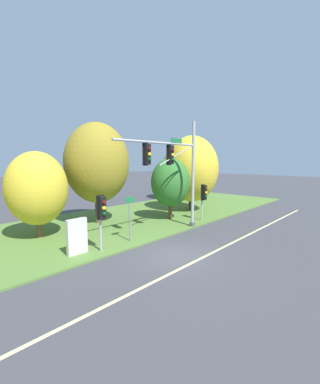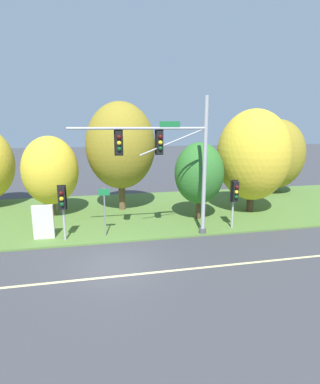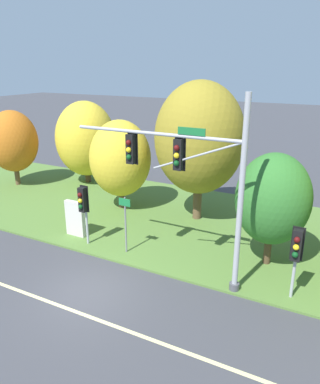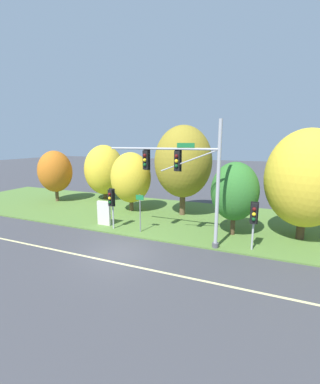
% 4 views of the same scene
% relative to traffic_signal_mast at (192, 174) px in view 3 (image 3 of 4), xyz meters
% --- Properties ---
extents(ground_plane, '(160.00, 160.00, 0.00)m').
position_rel_traffic_signal_mast_xyz_m(ground_plane, '(-3.30, -2.76, -4.67)').
color(ground_plane, '#3D3D42').
extents(lane_stripe, '(36.00, 0.16, 0.01)m').
position_rel_traffic_signal_mast_xyz_m(lane_stripe, '(-3.30, -3.96, -4.67)').
color(lane_stripe, beige).
rests_on(lane_stripe, ground).
extents(grass_verge, '(48.00, 11.50, 0.10)m').
position_rel_traffic_signal_mast_xyz_m(grass_verge, '(-3.30, 5.49, -4.62)').
color(grass_verge, '#517533').
rests_on(grass_verge, ground).
extents(traffic_signal_mast, '(7.46, 0.49, 7.71)m').
position_rel_traffic_signal_mast_xyz_m(traffic_signal_mast, '(0.00, 0.00, 0.00)').
color(traffic_signal_mast, '#9EA0A5').
rests_on(traffic_signal_mast, grass_verge).
extents(pedestrian_signal_near_kerb, '(0.46, 0.55, 3.08)m').
position_rel_traffic_signal_mast_xyz_m(pedestrian_signal_near_kerb, '(-5.80, 0.40, -2.35)').
color(pedestrian_signal_near_kerb, '#9EA0A5').
rests_on(pedestrian_signal_near_kerb, grass_verge).
extents(pedestrian_signal_further_along, '(0.46, 0.55, 2.99)m').
position_rel_traffic_signal_mast_xyz_m(pedestrian_signal_further_along, '(4.05, 0.38, -2.42)').
color(pedestrian_signal_further_along, '#9EA0A5').
rests_on(pedestrian_signal_further_along, grass_verge).
extents(route_sign_post, '(0.61, 0.08, 2.79)m').
position_rel_traffic_signal_mast_xyz_m(route_sign_post, '(-3.60, 0.70, -2.87)').
color(route_sign_post, slate).
rests_on(route_sign_post, grass_verge).
extents(tree_nearest_road, '(3.55, 3.55, 5.49)m').
position_rel_traffic_signal_mast_xyz_m(tree_nearest_road, '(-16.52, 5.94, -1.32)').
color(tree_nearest_road, brown).
rests_on(tree_nearest_road, grass_verge).
extents(tree_left_of_mast, '(4.40, 4.40, 6.07)m').
position_rel_traffic_signal_mast_xyz_m(tree_left_of_mast, '(-12.27, 8.92, -1.27)').
color(tree_left_of_mast, '#4C3823').
rests_on(tree_left_of_mast, grass_verge).
extents(tree_behind_signpost, '(3.73, 3.73, 5.48)m').
position_rel_traffic_signal_mast_xyz_m(tree_behind_signpost, '(-7.03, 5.58, -1.43)').
color(tree_behind_signpost, brown).
rests_on(tree_behind_signpost, grass_verge).
extents(tree_mid_verge, '(4.96, 4.96, 7.82)m').
position_rel_traffic_signal_mast_xyz_m(tree_mid_verge, '(-2.18, 6.16, 0.13)').
color(tree_mid_verge, brown).
rests_on(tree_mid_verge, grass_verge).
extents(tree_tall_centre, '(3.23, 3.23, 5.11)m').
position_rel_traffic_signal_mast_xyz_m(tree_tall_centre, '(2.62, 2.76, -1.49)').
color(tree_tall_centre, '#4C3823').
rests_on(tree_tall_centre, grass_verge).
extents(info_kiosk, '(1.10, 0.24, 1.90)m').
position_rel_traffic_signal_mast_xyz_m(info_kiosk, '(-6.94, 1.04, -3.63)').
color(info_kiosk, beige).
rests_on(info_kiosk, grass_verge).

